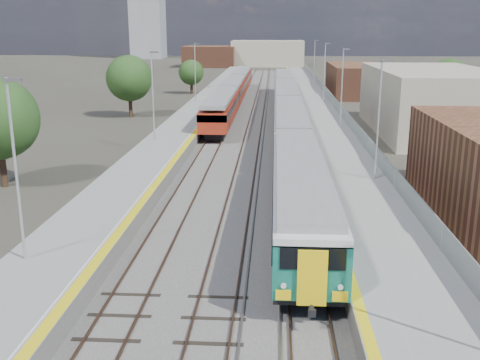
{
  "coord_description": "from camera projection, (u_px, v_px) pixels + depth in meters",
  "views": [
    {
      "loc": [
        0.1,
        -13.18,
        10.33
      ],
      "look_at": [
        -1.73,
        16.78,
        2.2
      ],
      "focal_mm": 42.0,
      "sensor_mm": 36.0,
      "label": 1
    }
  ],
  "objects": [
    {
      "name": "platform_left",
      "position": [
        197.0,
        114.0,
        66.38
      ],
      "size": [
        4.3,
        155.0,
        8.52
      ],
      "color": "slate",
      "rests_on": "ground"
    },
    {
      "name": "tree_d",
      "position": [
        448.0,
        80.0,
        68.39
      ],
      "size": [
        5.04,
        5.04,
        6.83
      ],
      "color": "#382619",
      "rests_on": "ground"
    },
    {
      "name": "ballast_bed",
      "position": [
        254.0,
        119.0,
        66.11
      ],
      "size": [
        10.5,
        155.0,
        0.06
      ],
      "primitive_type": "cube",
      "color": "#565451",
      "rests_on": "ground"
    },
    {
      "name": "buildings",
      "position": [
        206.0,
        27.0,
        147.21
      ],
      "size": [
        72.0,
        185.5,
        40.0
      ],
      "color": "brown",
      "rests_on": "ground"
    },
    {
      "name": "tracks",
      "position": [
        260.0,
        116.0,
        67.67
      ],
      "size": [
        8.96,
        160.0,
        0.17
      ],
      "color": "#4C3323",
      "rests_on": "ground"
    },
    {
      "name": "green_train",
      "position": [
        288.0,
        111.0,
        57.26
      ],
      "size": [
        2.83,
        78.75,
        3.11
      ],
      "color": "black",
      "rests_on": "ground"
    },
    {
      "name": "red_train",
      "position": [
        234.0,
        90.0,
        77.43
      ],
      "size": [
        2.75,
        55.86,
        3.47
      ],
      "color": "black",
      "rests_on": "ground"
    },
    {
      "name": "ground",
      "position": [
        273.0,
        123.0,
        63.58
      ],
      "size": [
        320.0,
        320.0,
        0.0
      ],
      "primitive_type": "plane",
      "color": "#47443A",
      "rests_on": "ground"
    },
    {
      "name": "tree_c",
      "position": [
        191.0,
        72.0,
        90.59
      ],
      "size": [
        4.04,
        4.04,
        5.48
      ],
      "color": "#382619",
      "rests_on": "ground"
    },
    {
      "name": "tree_b",
      "position": [
        129.0,
        78.0,
        66.24
      ],
      "size": [
        5.42,
        5.42,
        7.34
      ],
      "color": "#382619",
      "rests_on": "ground"
    },
    {
      "name": "platform_right",
      "position": [
        318.0,
        115.0,
        65.53
      ],
      "size": [
        4.7,
        155.0,
        8.52
      ],
      "color": "slate",
      "rests_on": "ground"
    }
  ]
}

